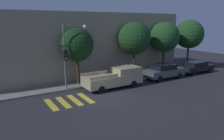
% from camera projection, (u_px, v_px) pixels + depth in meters
% --- Properties ---
extents(ground_plane, '(60.00, 60.00, 0.00)m').
position_uv_depth(ground_plane, '(106.00, 98.00, 16.79)').
color(ground_plane, '#28282D').
extents(sidewalk, '(26.00, 1.89, 0.14)m').
position_uv_depth(sidewalk, '(84.00, 84.00, 20.24)').
color(sidewalk, slate).
rests_on(sidewalk, ground).
extents(building_row, '(26.00, 6.00, 6.68)m').
position_uv_depth(building_row, '(67.00, 45.00, 23.17)').
color(building_row, gray).
rests_on(building_row, ground).
extents(crosswalk, '(3.12, 2.60, 0.00)m').
position_uv_depth(crosswalk, '(69.00, 101.00, 16.09)').
color(crosswalk, gold).
rests_on(crosswalk, ground).
extents(traffic_light_pole, '(2.40, 0.56, 5.55)m').
position_uv_depth(traffic_light_pole, '(70.00, 48.00, 18.06)').
color(traffic_light_pole, slate).
rests_on(traffic_light_pole, ground).
extents(pickup_truck, '(5.25, 2.03, 1.73)m').
position_uv_depth(pickup_truck, '(115.00, 77.00, 19.42)').
color(pickup_truck, tan).
rests_on(pickup_truck, ground).
extents(sedan_near_corner, '(4.34, 1.89, 1.48)m').
position_uv_depth(sedan_near_corner, '(164.00, 71.00, 22.42)').
color(sedan_near_corner, '#4C5156').
rests_on(sedan_near_corner, ground).
extents(sedan_middle, '(4.36, 1.77, 1.31)m').
position_uv_depth(sedan_middle, '(196.00, 67.00, 24.98)').
color(sedan_middle, black).
rests_on(sedan_middle, ground).
extents(tree_near_corner, '(2.97, 2.97, 5.23)m').
position_uv_depth(tree_near_corner, '(77.00, 45.00, 19.41)').
color(tree_near_corner, '#42301E').
rests_on(tree_near_corner, ground).
extents(tree_midblock, '(3.41, 3.41, 5.78)m').
position_uv_depth(tree_midblock, '(134.00, 38.00, 22.54)').
color(tree_midblock, '#42301E').
rests_on(tree_midblock, ground).
extents(tree_far_end, '(3.41, 3.41, 5.78)m').
position_uv_depth(tree_far_end, '(164.00, 37.00, 24.68)').
color(tree_far_end, '#42301E').
rests_on(tree_far_end, ground).
extents(tree_behind_truck, '(3.49, 3.49, 6.00)m').
position_uv_depth(tree_behind_truck, '(189.00, 34.00, 26.73)').
color(tree_behind_truck, '#4C3823').
rests_on(tree_behind_truck, ground).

